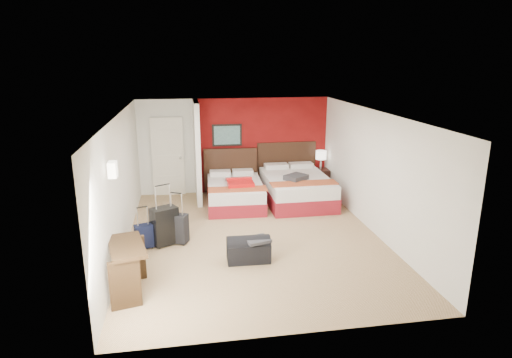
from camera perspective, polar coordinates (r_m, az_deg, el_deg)
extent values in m
plane|color=tan|center=(8.91, -0.29, -7.64)|extent=(6.50, 6.50, 0.00)
cube|color=silver|center=(11.63, -2.83, 4.37)|extent=(5.00, 0.04, 2.50)
cube|color=silver|center=(8.48, -17.22, -0.61)|extent=(0.04, 6.50, 2.50)
cube|color=black|center=(11.49, -3.81, 5.74)|extent=(0.78, 0.03, 0.58)
cube|color=white|center=(6.87, -18.25, 1.18)|extent=(0.12, 0.20, 0.24)
cube|color=maroon|center=(11.72, 0.84, 4.47)|extent=(3.50, 0.04, 2.50)
cube|color=silver|center=(10.93, -7.66, 3.52)|extent=(0.12, 1.20, 2.50)
cube|color=silver|center=(11.56, -11.44, 2.87)|extent=(0.82, 0.06, 2.05)
cube|color=silver|center=(10.70, -2.75, -1.97)|extent=(1.42, 1.96, 0.57)
cube|color=silver|center=(10.97, 5.32, -1.32)|extent=(1.56, 2.22, 0.66)
cube|color=red|center=(10.52, -2.17, -0.35)|extent=(0.63, 0.86, 0.11)
cube|color=#343438|center=(10.56, 5.25, 0.22)|extent=(0.64, 0.62, 0.12)
cube|color=black|center=(11.95, 8.37, -0.14)|extent=(0.45, 0.45, 0.61)
cylinder|color=white|center=(11.81, 8.48, 2.46)|extent=(0.34, 0.34, 0.51)
cube|color=black|center=(8.62, -11.85, -6.18)|extent=(0.57, 0.50, 0.73)
cube|color=black|center=(8.68, -10.19, -6.53)|extent=(0.45, 0.38, 0.57)
cube|color=black|center=(8.60, -14.43, -7.41)|extent=(0.37, 0.29, 0.45)
cube|color=black|center=(7.88, -0.98, -9.35)|extent=(0.78, 0.43, 0.39)
cube|color=#323236|center=(7.76, 0.17, -7.95)|extent=(0.50, 0.45, 0.06)
cube|color=black|center=(7.05, -16.34, -11.26)|extent=(0.71, 1.07, 0.82)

